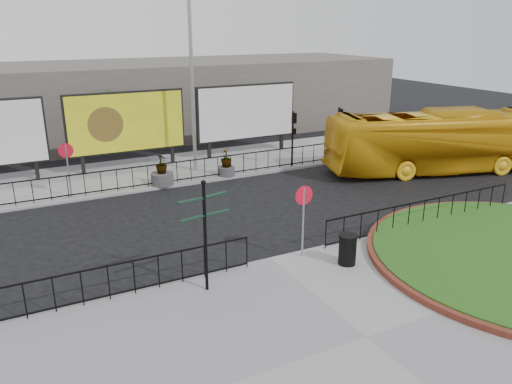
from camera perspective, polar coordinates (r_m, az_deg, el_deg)
ground at (r=16.78m, az=1.61°, el=-7.86°), size 90.00×90.00×0.00m
pavement_near at (r=13.19m, az=12.51°, el=-16.09°), size 30.00×10.00×0.12m
pavement_far at (r=27.20m, az=-10.61°, el=2.47°), size 44.00×6.00×0.12m
railing_near_left at (r=14.59m, az=-19.27°, el=-10.33°), size 10.00×0.10×1.10m
railing_near_right at (r=20.02m, az=18.62°, el=-2.28°), size 9.00×0.10×1.10m
railing_far at (r=24.87m, az=-6.67°, el=2.60°), size 18.00×0.10×1.10m
speed_sign_far at (r=23.34m, az=-20.80°, el=3.60°), size 0.64×0.07×2.47m
speed_sign_near at (r=16.18m, az=5.45°, el=-1.57°), size 0.64×0.07×2.47m
billboard_mid at (r=27.19m, az=-14.58°, el=7.68°), size 6.20×0.31×4.10m
billboard_right at (r=29.48m, az=-1.09°, el=9.08°), size 6.20×0.31×4.10m
lamp_post at (r=25.83m, az=-7.31°, el=12.57°), size 0.74×0.18×9.23m
signal_pole_a at (r=26.91m, az=4.28°, el=7.03°), size 0.22×0.26×3.00m
signal_pole_b at (r=28.56m, az=9.48°, el=7.50°), size 0.22×0.26×3.00m
building_backdrop at (r=36.23m, az=-15.55°, el=10.05°), size 40.00×10.00×5.00m
fingerpost_sign at (r=14.05m, az=-5.87°, el=-3.80°), size 1.57×0.49×3.35m
litter_bin at (r=16.36m, az=10.41°, el=-6.46°), size 0.61×0.61×1.01m
bus at (r=27.97m, az=20.01°, el=5.43°), size 12.03×6.04×3.27m
planter_b at (r=24.43m, az=-10.70°, el=2.03°), size 1.09×1.09×1.54m
planter_c at (r=25.52m, az=-3.42°, el=3.18°), size 0.86×0.86×1.45m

